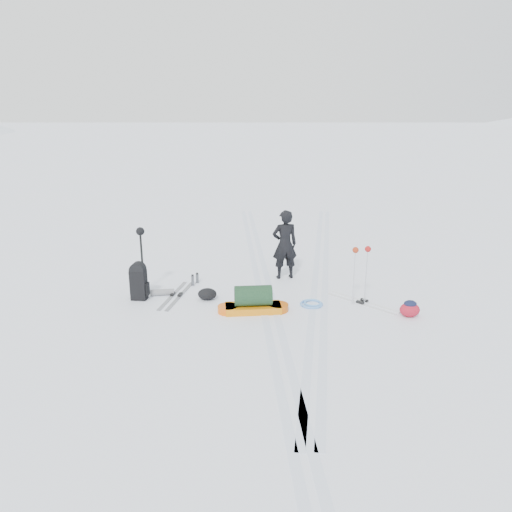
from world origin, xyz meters
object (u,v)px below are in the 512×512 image
object	(u,v)px
pulk_sled	(253,302)
ski_poles_black	(141,239)
skier	(285,245)
expedition_rucksack	(142,282)

from	to	relation	value
pulk_sled	ski_poles_black	size ratio (longest dim) A/B	0.99
skier	pulk_sled	xyz separation A→B (m)	(-0.73, -2.03, -0.62)
skier	expedition_rucksack	xyz separation A→B (m)	(-3.10, -1.35, -0.45)
pulk_sled	expedition_rucksack	bearing A→B (deg)	158.79
pulk_sled	ski_poles_black	world-z (taller)	ski_poles_black
expedition_rucksack	skier	bearing A→B (deg)	30.32
skier	expedition_rucksack	distance (m)	3.41
expedition_rucksack	ski_poles_black	size ratio (longest dim) A/B	0.60
ski_poles_black	expedition_rucksack	bearing A→B (deg)	-74.58
skier	pulk_sled	size ratio (longest dim) A/B	1.13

